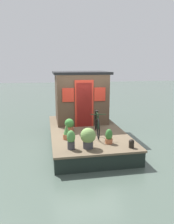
{
  "coord_description": "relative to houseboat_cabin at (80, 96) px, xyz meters",
  "views": [
    {
      "loc": [
        -7.8,
        1.42,
        2.87
      ],
      "look_at": [
        -0.2,
        0.0,
        1.22
      ],
      "focal_mm": 35.39,
      "sensor_mm": 36.0,
      "label": 1
    }
  ],
  "objects": [
    {
      "name": "potted_plant_rosemary",
      "position": [
        -1.57,
        0.65,
        -0.8
      ],
      "size": [
        0.34,
        0.34,
        0.5
      ],
      "color": "#935138",
      "rests_on": "houseboat_deck"
    },
    {
      "name": "potted_plant_sage",
      "position": [
        -2.92,
        -0.41,
        -0.84
      ],
      "size": [
        0.23,
        0.23,
        0.46
      ],
      "color": "#B2603D",
      "rests_on": "houseboat_deck"
    },
    {
      "name": "mooring_bollard",
      "position": [
        -3.4,
        -0.96,
        -0.92
      ],
      "size": [
        0.16,
        0.16,
        0.26
      ],
      "color": "black",
      "rests_on": "houseboat_deck"
    },
    {
      "name": "ground_plane",
      "position": [
        -1.3,
        0.0,
        -1.57
      ],
      "size": [
        60.0,
        60.0,
        0.0
      ],
      "primitive_type": "plane",
      "color": "#47564C"
    },
    {
      "name": "potted_plant_thyme",
      "position": [
        -2.29,
        0.82,
        -0.82
      ],
      "size": [
        0.24,
        0.24,
        0.49
      ],
      "color": "#B2603D",
      "rests_on": "houseboat_deck"
    },
    {
      "name": "potted_plant_succulent",
      "position": [
        -3.2,
        0.28,
        -0.72
      ],
      "size": [
        0.44,
        0.44,
        0.6
      ],
      "color": "#38383D",
      "rests_on": "houseboat_deck"
    },
    {
      "name": "potted_plant_ivy",
      "position": [
        -3.17,
        0.77,
        -0.77
      ],
      "size": [
        0.24,
        0.24,
        0.55
      ],
      "color": "#38383D",
      "rests_on": "houseboat_deck"
    },
    {
      "name": "houseboat_cabin",
      "position": [
        0.0,
        0.0,
        0.0
      ],
      "size": [
        2.02,
        2.23,
        2.09
      ],
      "color": "#4C3828",
      "rests_on": "houseboat_deck"
    },
    {
      "name": "houseboat_deck",
      "position": [
        -1.3,
        0.0,
        -1.31
      ],
      "size": [
        4.83,
        2.61,
        0.52
      ],
      "color": "brown",
      "rests_on": "ground_plane"
    },
    {
      "name": "bicycle",
      "position": [
        -1.94,
        -0.27,
        -0.67
      ],
      "size": [
        1.76,
        0.5,
        0.82
      ],
      "color": "black",
      "rests_on": "houseboat_deck"
    }
  ]
}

